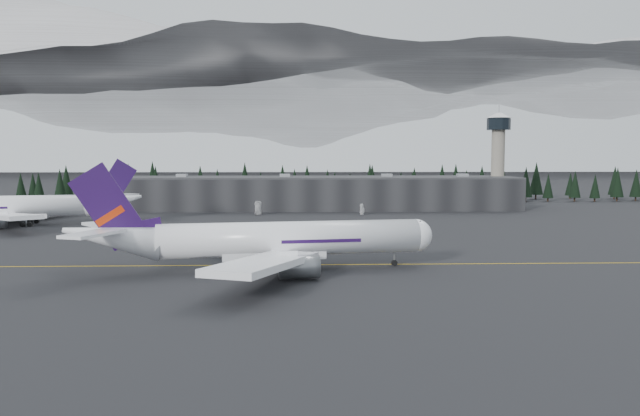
{
  "coord_description": "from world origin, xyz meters",
  "views": [
    {
      "loc": [
        -4.92,
        -118.9,
        20.55
      ],
      "look_at": [
        0.0,
        20.0,
        9.0
      ],
      "focal_mm": 35.0,
      "sensor_mm": 36.0,
      "label": 1
    }
  ],
  "objects_px": {
    "gse_vehicle_a": "(258,213)",
    "jet_main": "(258,240)",
    "terminal": "(311,193)",
    "control_tower": "(498,149)",
    "gse_vehicle_b": "(362,213)",
    "jet_parked": "(24,206)"
  },
  "relations": [
    {
      "from": "control_tower",
      "to": "jet_main",
      "type": "xyz_separation_m",
      "value": [
        -87.07,
        -135.37,
        -17.89
      ]
    },
    {
      "from": "jet_main",
      "to": "jet_parked",
      "type": "height_order",
      "value": "jet_parked"
    },
    {
      "from": "terminal",
      "to": "gse_vehicle_b",
      "type": "bearing_deg",
      "value": -56.91
    },
    {
      "from": "terminal",
      "to": "control_tower",
      "type": "relative_size",
      "value": 4.24
    },
    {
      "from": "terminal",
      "to": "jet_parked",
      "type": "bearing_deg",
      "value": -147.36
    },
    {
      "from": "jet_parked",
      "to": "control_tower",
      "type": "bearing_deg",
      "value": -170.74
    },
    {
      "from": "jet_main",
      "to": "terminal",
      "type": "bearing_deg",
      "value": 76.4
    },
    {
      "from": "jet_parked",
      "to": "gse_vehicle_a",
      "type": "bearing_deg",
      "value": -166.73
    },
    {
      "from": "control_tower",
      "to": "gse_vehicle_b",
      "type": "height_order",
      "value": "control_tower"
    },
    {
      "from": "control_tower",
      "to": "gse_vehicle_b",
      "type": "xyz_separation_m",
      "value": [
        -57.39,
        -30.02,
        -22.72
      ]
    },
    {
      "from": "jet_main",
      "to": "jet_parked",
      "type": "distance_m",
      "value": 107.11
    },
    {
      "from": "terminal",
      "to": "control_tower",
      "type": "height_order",
      "value": "control_tower"
    },
    {
      "from": "gse_vehicle_b",
      "to": "gse_vehicle_a",
      "type": "bearing_deg",
      "value": -112.44
    },
    {
      "from": "jet_parked",
      "to": "gse_vehicle_b",
      "type": "distance_m",
      "value": 108.23
    },
    {
      "from": "control_tower",
      "to": "jet_parked",
      "type": "xyz_separation_m",
      "value": [
        -161.68,
        -58.53,
        -17.8
      ]
    },
    {
      "from": "control_tower",
      "to": "jet_parked",
      "type": "distance_m",
      "value": 172.87
    },
    {
      "from": "gse_vehicle_a",
      "to": "jet_main",
      "type": "bearing_deg",
      "value": -81.16
    },
    {
      "from": "control_tower",
      "to": "terminal",
      "type": "bearing_deg",
      "value": -177.71
    },
    {
      "from": "jet_main",
      "to": "gse_vehicle_a",
      "type": "xyz_separation_m",
      "value": [
        -6.84,
        106.88,
        -4.83
      ]
    },
    {
      "from": "jet_main",
      "to": "gse_vehicle_a",
      "type": "distance_m",
      "value": 107.21
    },
    {
      "from": "gse_vehicle_a",
      "to": "gse_vehicle_b",
      "type": "distance_m",
      "value": 36.55
    },
    {
      "from": "jet_parked",
      "to": "gse_vehicle_a",
      "type": "xyz_separation_m",
      "value": [
        67.78,
        30.04,
        -4.91
      ]
    }
  ]
}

